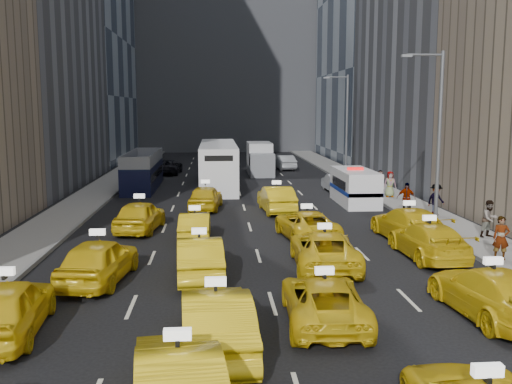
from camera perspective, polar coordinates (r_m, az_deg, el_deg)
ground at (r=16.89m, az=2.35°, el=-13.30°), size 160.00×160.00×0.00m
sidewalk_west at (r=41.97m, az=-16.04°, el=-0.40°), size 3.00×90.00×0.15m
sidewalk_east at (r=42.86m, az=12.60°, el=-0.10°), size 3.00×90.00×0.15m
curb_west at (r=41.69m, az=-14.09°, el=-0.36°), size 0.15×90.00×0.18m
curb_east at (r=42.47m, az=10.72°, el=-0.10°), size 0.15×90.00×0.18m
building_backdrop at (r=88.69m, az=-3.05°, el=17.29°), size 30.00×12.00×40.00m
streetlight_near at (r=29.73m, az=17.64°, el=5.44°), size 2.15×0.22×9.00m
streetlight_far at (r=48.86m, az=8.93°, el=6.73°), size 2.15×0.22×9.00m
taxi_1 at (r=12.10m, az=-7.75°, el=-18.40°), size 2.28×5.04×1.60m
taxi_4 at (r=17.39m, az=-23.68°, el=-10.53°), size 2.23×4.87×1.62m
taxi_5 at (r=15.06m, az=-4.02°, el=-12.72°), size 2.07×5.10×1.65m
taxi_6 at (r=17.07m, az=6.81°, el=-10.69°), size 2.49×4.97×1.35m
taxi_7 at (r=18.77m, az=22.46°, el=-9.26°), size 2.52×5.37×1.51m
taxi_8 at (r=21.43m, az=-15.47°, el=-6.59°), size 2.57×5.01×1.63m
taxi_9 at (r=21.36m, az=-5.67°, el=-6.49°), size 1.92×4.78×1.54m
taxi_10 at (r=22.70m, az=6.83°, el=-5.73°), size 2.72×5.36×1.45m
taxi_11 at (r=24.99m, az=16.86°, el=-4.67°), size 2.26×5.24×1.50m
taxi_12 at (r=29.72m, az=-11.54°, el=-2.34°), size 2.47×4.90×1.60m
taxi_13 at (r=27.35m, az=-6.13°, el=-3.42°), size 1.45×4.07×1.34m
taxi_14 at (r=27.58m, az=5.07°, el=-3.27°), size 2.89×5.19×1.37m
taxi_15 at (r=27.99m, az=15.00°, el=-3.12°), size 2.59×5.63×1.60m
taxi_16 at (r=35.50m, az=-5.07°, el=-0.53°), size 2.32×4.67×1.53m
taxi_17 at (r=34.59m, az=2.06°, el=-0.69°), size 2.04×4.92×1.58m
nypd_van at (r=37.95m, az=9.86°, el=0.46°), size 2.35×5.70×2.42m
double_decker at (r=45.50m, az=-11.24°, el=2.11°), size 2.96×9.88×2.83m
city_bus at (r=45.85m, az=-3.79°, el=2.70°), size 4.47×13.64×3.46m
box_truck at (r=54.35m, az=0.41°, el=3.33°), size 3.06×6.76×2.98m
misc_car_0 at (r=43.46m, az=7.98°, el=0.94°), size 1.53×4.14×1.35m
misc_car_1 at (r=55.27m, az=-8.78°, el=2.51°), size 2.65×5.12×1.38m
misc_car_2 at (r=61.37m, az=0.37°, el=3.24°), size 2.64×5.38×1.50m
misc_car_3 at (r=61.53m, az=-4.55°, el=3.31°), size 2.57×5.11×1.67m
misc_car_4 at (r=58.74m, az=2.85°, el=2.99°), size 2.14×4.63×1.47m
pedestrian_0 at (r=25.17m, az=23.31°, el=-4.24°), size 0.75×0.60×1.78m
pedestrian_1 at (r=29.25m, az=22.32°, el=-2.49°), size 0.97×0.72×1.78m
pedestrian_2 at (r=34.20m, az=17.56°, el=-0.72°), size 1.27×0.89×1.82m
pedestrian_3 at (r=34.38m, az=14.79°, el=-0.58°), size 1.16×0.81×1.81m
pedestrian_4 at (r=40.49m, az=13.25°, el=0.78°), size 0.90×0.52×1.79m
pedestrian_5 at (r=43.59m, az=12.33°, el=1.16°), size 1.46×0.63×1.52m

